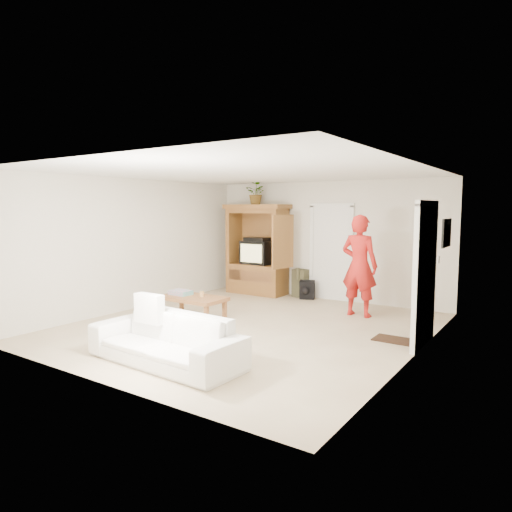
{
  "coord_description": "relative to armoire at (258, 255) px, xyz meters",
  "views": [
    {
      "loc": [
        4.34,
        -6.22,
        2.01
      ],
      "look_at": [
        -0.25,
        0.6,
        1.15
      ],
      "focal_mm": 32.0,
      "sensor_mm": 36.0,
      "label": 1
    }
  ],
  "objects": [
    {
      "name": "sofa",
      "position": [
        1.71,
        -4.74,
        -0.59
      ],
      "size": [
        2.21,
        0.94,
        0.64
      ],
      "primitive_type": "imported",
      "rotation": [
        0.0,
        0.0,
        -0.04
      ],
      "color": "white",
      "rests_on": "floor"
    },
    {
      "name": "backpack_olive",
      "position": [
        1.04,
        0.19,
        -0.59
      ],
      "size": [
        0.36,
        0.29,
        0.63
      ],
      "primitive_type": null,
      "rotation": [
        0.0,
        0.0,
        -0.13
      ],
      "color": "#47442B",
      "rests_on": "floor"
    },
    {
      "name": "plant",
      "position": [
        -0.02,
        -0.03,
        1.45
      ],
      "size": [
        0.49,
        0.43,
        0.52
      ],
      "primitive_type": "imported",
      "rotation": [
        0.0,
        0.0,
        -0.05
      ],
      "color": "#4C7238",
      "rests_on": "armoire"
    },
    {
      "name": "armoire",
      "position": [
        0.0,
        0.0,
        0.0
      ],
      "size": [
        1.82,
        1.14,
        2.1
      ],
      "color": "brown",
      "rests_on": "floor"
    },
    {
      "name": "ceiling",
      "position": [
        1.58,
        -2.66,
        1.69
      ],
      "size": [
        6.0,
        6.0,
        0.0
      ],
      "primitive_type": "plane",
      "rotation": [
        3.14,
        0.0,
        0.0
      ],
      "color": "white",
      "rests_on": "floor"
    },
    {
      "name": "wall_left",
      "position": [
        -1.17,
        -2.66,
        0.39
      ],
      "size": [
        0.0,
        6.0,
        6.0
      ],
      "primitive_type": "plane",
      "rotation": [
        1.57,
        0.0,
        1.57
      ],
      "color": "silver",
      "rests_on": "floor"
    },
    {
      "name": "towel",
      "position": [
        0.2,
        -2.85,
        -0.43
      ],
      "size": [
        0.39,
        0.29,
        0.08
      ],
      "primitive_type": "cube",
      "rotation": [
        0.0,
        0.0,
        -0.03
      ],
      "color": "#FF54A2",
      "rests_on": "coffee_table"
    },
    {
      "name": "doormat",
      "position": [
        3.88,
        -2.06,
        -0.9
      ],
      "size": [
        0.6,
        0.4,
        0.02
      ],
      "primitive_type": "cube",
      "color": "#382316",
      "rests_on": "floor"
    },
    {
      "name": "wall_front",
      "position": [
        1.58,
        -5.66,
        0.39
      ],
      "size": [
        5.5,
        0.0,
        5.5
      ],
      "primitive_type": "plane",
      "rotation": [
        -1.57,
        0.0,
        0.0
      ],
      "color": "silver",
      "rests_on": "floor"
    },
    {
      "name": "door_back",
      "position": [
        1.73,
        0.31,
        0.11
      ],
      "size": [
        0.85,
        0.05,
        2.04
      ],
      "primitive_type": "cube",
      "color": "white",
      "rests_on": "floor"
    },
    {
      "name": "wall_right",
      "position": [
        4.33,
        -2.66,
        0.39
      ],
      "size": [
        0.0,
        6.0,
        6.0
      ],
      "primitive_type": "plane",
      "rotation": [
        1.57,
        0.0,
        -1.57
      ],
      "color": "silver",
      "rests_on": "floor"
    },
    {
      "name": "coffee_table",
      "position": [
        0.5,
        -2.85,
        -0.52
      ],
      "size": [
        1.19,
        0.65,
        0.44
      ],
      "rotation": [
        0.0,
        0.0,
        -0.0
      ],
      "color": "#925A32",
      "rests_on": "floor"
    },
    {
      "name": "doorway_right",
      "position": [
        4.3,
        -2.06,
        0.11
      ],
      "size": [
        0.05,
        0.9,
        2.04
      ],
      "primitive_type": "cube",
      "color": "black",
      "rests_on": "floor"
    },
    {
      "name": "floor",
      "position": [
        1.58,
        -2.66,
        -0.91
      ],
      "size": [
        6.0,
        6.0,
        0.0
      ],
      "primitive_type": "plane",
      "color": "tan",
      "rests_on": "ground"
    },
    {
      "name": "man",
      "position": [
        2.82,
        -0.83,
        0.04
      ],
      "size": [
        0.72,
        0.49,
        1.9
      ],
      "primitive_type": "imported",
      "rotation": [
        0.0,
        0.0,
        3.09
      ],
      "color": "red",
      "rests_on": "floor"
    },
    {
      "name": "candle",
      "position": [
        0.66,
        -2.79,
        -0.42
      ],
      "size": [
        0.08,
        0.08,
        0.1
      ],
      "primitive_type": "cylinder",
      "color": "tan",
      "rests_on": "coffee_table"
    },
    {
      "name": "wall_back",
      "position": [
        1.58,
        0.34,
        0.39
      ],
      "size": [
        5.5,
        0.0,
        5.5
      ],
      "primitive_type": "plane",
      "rotation": [
        1.57,
        0.0,
        0.0
      ],
      "color": "silver",
      "rests_on": "floor"
    },
    {
      "name": "framed_picture",
      "position": [
        4.31,
        -0.76,
        0.69
      ],
      "size": [
        0.03,
        0.6,
        0.48
      ],
      "primitive_type": "cube",
      "color": "black",
      "rests_on": "wall_right"
    },
    {
      "name": "backpack_black",
      "position": [
        1.29,
        0.02,
        -0.71
      ],
      "size": [
        0.37,
        0.29,
        0.4
      ],
      "primitive_type": null,
      "rotation": [
        0.0,
        0.0,
        0.36
      ],
      "color": "black",
      "rests_on": "floor"
    }
  ]
}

